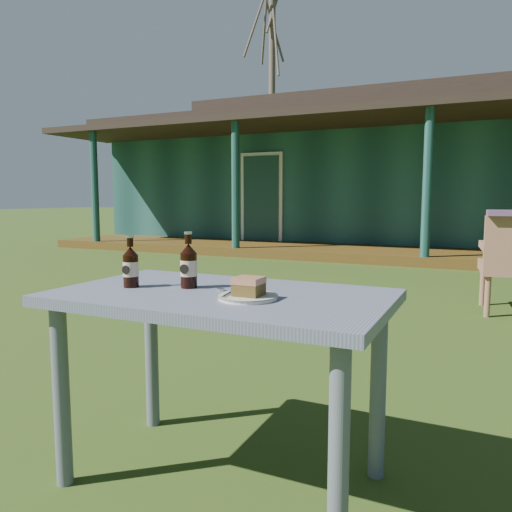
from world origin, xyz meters
The scene contains 10 objects.
ground centered at (0.00, 0.00, 0.00)m, with size 80.00×80.00×0.00m, color #334916.
pavilion centered at (0.00, 9.39, 1.61)m, with size 15.80×8.30×3.45m.
tree_left centered at (-8.00, 17.50, 5.25)m, with size 0.28×0.28×10.50m, color brown.
cafe_table centered at (0.00, -1.60, 0.62)m, with size 1.20×0.70×0.72m.
plate centered at (0.14, -1.67, 0.73)m, with size 0.20×0.20×0.01m.
cake_slice centered at (0.15, -1.67, 0.77)m, with size 0.09×0.09×0.06m.
fork centered at (0.08, -1.68, 0.74)m, with size 0.01×0.14×0.00m, color silver.
cola_bottle_near centered at (-0.15, -1.57, 0.81)m, with size 0.06×0.07×0.21m.
cola_bottle_far centered at (-0.36, -1.65, 0.80)m, with size 0.06×0.06×0.20m.
bottle_cap centered at (-0.01, -1.58, 0.72)m, with size 0.03×0.03×0.01m, color silver.
Camera 1 is at (0.87, -3.15, 1.06)m, focal length 35.00 mm.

